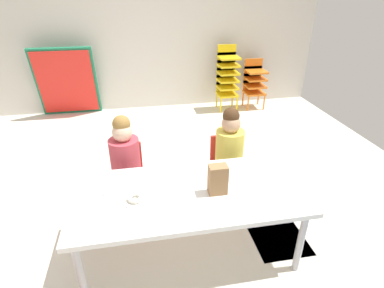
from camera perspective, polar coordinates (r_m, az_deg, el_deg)
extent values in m
cube|color=silver|center=(3.22, -5.89, -8.31)|extent=(5.74, 4.95, 0.02)
cube|color=silver|center=(2.75, 15.94, -16.72)|extent=(0.43, 0.43, 0.00)
cube|color=#336BB2|center=(2.75, 15.94, -16.72)|extent=(0.43, 0.43, 0.00)
cube|color=gray|center=(2.92, 3.96, -12.31)|extent=(0.43, 0.43, 0.00)
cube|color=beige|center=(5.12, -9.39, 21.07)|extent=(5.74, 0.10, 2.64)
cube|color=white|center=(2.22, -0.69, -9.26)|extent=(1.65, 0.79, 0.04)
cylinder|color=#B2B2B7|center=(2.19, -20.02, -22.00)|extent=(0.05, 0.05, 0.52)
cylinder|color=#B2B2B7|center=(2.38, 19.61, -16.94)|extent=(0.05, 0.05, 0.52)
cylinder|color=#B2B2B7|center=(2.68, -18.15, -11.07)|extent=(0.05, 0.05, 0.52)
cylinder|color=#B2B2B7|center=(2.84, 13.22, -7.87)|extent=(0.05, 0.05, 0.52)
cube|color=red|center=(2.85, -11.91, -6.59)|extent=(0.32, 0.30, 0.03)
cube|color=red|center=(2.90, -12.19, -2.49)|extent=(0.29, 0.02, 0.30)
cylinder|color=#BF3F4C|center=(2.73, -12.35, -2.77)|extent=(0.29, 0.29, 0.38)
sphere|color=beige|center=(2.61, -12.92, 2.16)|extent=(0.17, 0.17, 0.17)
sphere|color=olive|center=(2.60, -13.07, 3.67)|extent=(0.15, 0.15, 0.15)
cylinder|color=red|center=(2.84, -14.48, -10.77)|extent=(0.02, 0.02, 0.28)
cylinder|color=red|center=(2.83, -8.75, -10.34)|extent=(0.02, 0.02, 0.28)
cylinder|color=red|center=(3.05, -14.28, -7.77)|extent=(0.02, 0.02, 0.28)
cylinder|color=red|center=(3.04, -8.98, -7.36)|extent=(0.02, 0.02, 0.28)
cube|color=red|center=(2.95, 6.76, -4.80)|extent=(0.32, 0.30, 0.03)
cube|color=red|center=(3.00, 6.11, -0.87)|extent=(0.29, 0.02, 0.30)
cylinder|color=#D8C64C|center=(2.84, 7.01, -1.05)|extent=(0.29, 0.29, 0.38)
sphere|color=tan|center=(2.73, 7.31, 3.75)|extent=(0.17, 0.17, 0.17)
sphere|color=#472D19|center=(2.71, 7.33, 5.21)|extent=(0.15, 0.15, 0.15)
cylinder|color=red|center=(2.90, 4.66, -8.95)|extent=(0.02, 0.02, 0.28)
cylinder|color=red|center=(2.98, 9.93, -8.26)|extent=(0.02, 0.02, 0.28)
cylinder|color=red|center=(3.10, 3.44, -6.15)|extent=(0.02, 0.02, 0.28)
cylinder|color=red|center=(3.18, 8.38, -5.58)|extent=(0.02, 0.02, 0.28)
cube|color=yellow|center=(5.16, 6.57, 9.20)|extent=(0.32, 0.30, 0.03)
cube|color=yellow|center=(5.26, 6.18, 10.61)|extent=(0.30, 0.02, 0.18)
cube|color=yellow|center=(5.12, 6.64, 10.48)|extent=(0.32, 0.30, 0.03)
cube|color=yellow|center=(5.23, 6.25, 11.87)|extent=(0.30, 0.02, 0.18)
cube|color=yellow|center=(5.09, 6.71, 11.77)|extent=(0.32, 0.30, 0.03)
cube|color=yellow|center=(5.20, 6.32, 13.14)|extent=(0.30, 0.02, 0.18)
cube|color=yellow|center=(5.06, 6.79, 13.07)|extent=(0.32, 0.30, 0.03)
cube|color=yellow|center=(5.17, 6.39, 14.43)|extent=(0.30, 0.02, 0.18)
cube|color=yellow|center=(5.03, 6.87, 14.40)|extent=(0.32, 0.30, 0.03)
cube|color=yellow|center=(5.14, 6.46, 15.73)|extent=(0.30, 0.02, 0.18)
cube|color=yellow|center=(5.00, 6.95, 15.73)|extent=(0.32, 0.30, 0.03)
cube|color=yellow|center=(5.12, 6.54, 17.05)|extent=(0.30, 0.02, 0.18)
cylinder|color=yellow|center=(5.05, 5.37, 7.27)|extent=(0.02, 0.02, 0.26)
cylinder|color=yellow|center=(5.13, 8.41, 7.43)|extent=(0.02, 0.02, 0.26)
cylinder|color=yellow|center=(5.28, 4.62, 8.24)|extent=(0.02, 0.02, 0.26)
cylinder|color=yellow|center=(5.36, 7.55, 8.38)|extent=(0.02, 0.02, 0.26)
cube|color=orange|center=(5.31, 11.53, 9.37)|extent=(0.32, 0.30, 0.03)
cube|color=orange|center=(5.41, 11.09, 10.74)|extent=(0.30, 0.02, 0.18)
cube|color=orange|center=(5.28, 11.65, 10.61)|extent=(0.32, 0.30, 0.03)
cube|color=orange|center=(5.38, 11.21, 11.97)|extent=(0.30, 0.02, 0.18)
cube|color=orange|center=(5.25, 11.78, 11.86)|extent=(0.32, 0.30, 0.03)
cube|color=orange|center=(5.35, 11.32, 13.20)|extent=(0.30, 0.02, 0.18)
cube|color=orange|center=(5.21, 11.91, 13.13)|extent=(0.32, 0.30, 0.03)
cube|color=orange|center=(5.32, 11.45, 14.45)|extent=(0.30, 0.02, 0.18)
cylinder|color=orange|center=(5.19, 10.46, 7.52)|extent=(0.02, 0.02, 0.26)
cylinder|color=orange|center=(5.29, 13.33, 7.63)|extent=(0.02, 0.02, 0.26)
cylinder|color=orange|center=(5.42, 9.52, 8.46)|extent=(0.02, 0.02, 0.26)
cylinder|color=orange|center=(5.52, 12.29, 8.55)|extent=(0.02, 0.02, 0.26)
cube|color=#19724C|center=(5.18, -22.37, 10.64)|extent=(0.90, 0.28, 1.09)
cube|color=red|center=(5.15, -22.44, 10.53)|extent=(0.83, 0.23, 0.99)
cube|color=#9E754C|center=(2.15, 4.85, -6.62)|extent=(0.13, 0.09, 0.22)
cylinder|color=white|center=(2.16, -10.55, -10.29)|extent=(0.18, 0.18, 0.01)
cylinder|color=white|center=(2.30, -14.41, -8.23)|extent=(0.18, 0.18, 0.01)
torus|color=white|center=(2.15, -10.59, -9.87)|extent=(0.11, 0.11, 0.03)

